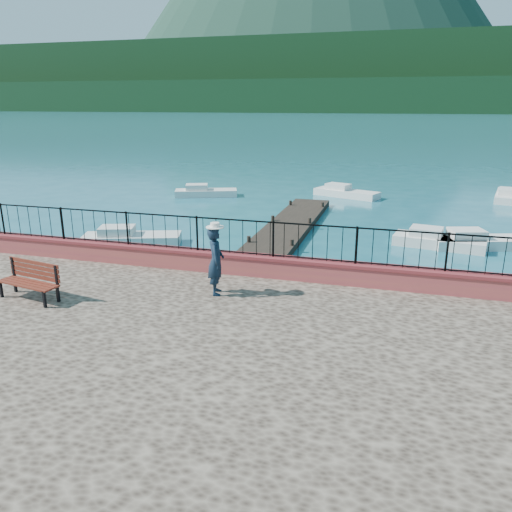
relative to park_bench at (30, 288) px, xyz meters
The scene contains 15 objects.
ground 5.78m from the park_bench, ahead, with size 2000.00×2000.00×0.00m, color #19596B.
parapet 6.41m from the park_bench, 29.83° to the left, with size 28.00×0.46×0.58m, color #A8493C.
railing 6.46m from the park_bench, 29.83° to the left, with size 27.00×0.05×0.95m, color black.
dock 12.10m from the park_bench, 72.77° to the left, with size 2.00×16.00×0.30m, color #2D231C.
far_forest 299.64m from the park_bench, 88.94° to the left, with size 900.00×60.00×18.00m, color black.
foothills 360.12m from the park_bench, 89.11° to the left, with size 900.00×120.00×44.00m, color black.
park_bench is the anchor object (origin of this frame).
person 4.54m from the park_bench, 20.63° to the left, with size 0.62×0.41×1.70m, color black.
hat 4.74m from the park_bench, 20.63° to the left, with size 0.44×0.44×0.12m, color white.
boat_0 9.20m from the park_bench, 104.72° to the left, with size 4.06×1.30×0.80m, color silver.
boat_1 15.78m from the park_bench, 49.63° to the left, with size 3.62×1.30×0.80m, color silver.
boat_2 17.14m from the park_bench, 46.32° to the left, with size 3.90×1.30×0.80m, color silver.
boat_3 20.62m from the park_bench, 99.70° to the left, with size 3.91×1.30×0.80m, color silver.
boat_4 23.21m from the park_bench, 76.97° to the left, with size 4.14×1.30×0.80m, color silver.
boat_5 28.65m from the park_bench, 58.54° to the left, with size 4.34×1.30×0.80m, color silver.
Camera 1 is at (2.82, -8.84, 5.79)m, focal length 35.00 mm.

